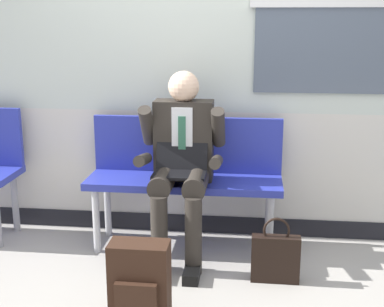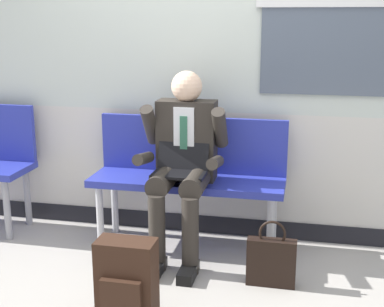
# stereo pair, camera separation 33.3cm
# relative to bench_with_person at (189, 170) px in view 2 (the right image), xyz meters

# --- Properties ---
(ground_plane) EXTENTS (18.00, 18.00, 0.00)m
(ground_plane) POSITION_rel_bench_with_person_xyz_m (0.16, -0.42, -0.56)
(ground_plane) COLOR #9E9991
(station_wall) EXTENTS (6.10, 0.16, 3.01)m
(station_wall) POSITION_rel_bench_with_person_xyz_m (0.17, 0.28, 0.94)
(station_wall) COLOR beige
(station_wall) RESTS_ON ground
(bench_with_person) EXTENTS (1.36, 0.42, 0.92)m
(bench_with_person) POSITION_rel_bench_with_person_xyz_m (0.00, 0.00, 0.00)
(bench_with_person) COLOR #28339E
(bench_with_person) RESTS_ON ground
(person_seated) EXTENTS (0.57, 0.70, 1.27)m
(person_seated) POSITION_rel_bench_with_person_xyz_m (-0.00, -0.20, 0.12)
(person_seated) COLOR #2D2823
(person_seated) RESTS_ON ground
(backpack) EXTENTS (0.32, 0.21, 0.46)m
(backpack) POSITION_rel_bench_with_person_xyz_m (-0.11, -1.07, -0.34)
(backpack) COLOR #331E14
(backpack) RESTS_ON ground
(handbag) EXTENTS (0.30, 0.09, 0.42)m
(handbag) POSITION_rel_bench_with_person_xyz_m (0.63, -0.52, -0.40)
(handbag) COLOR black
(handbag) RESTS_ON ground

